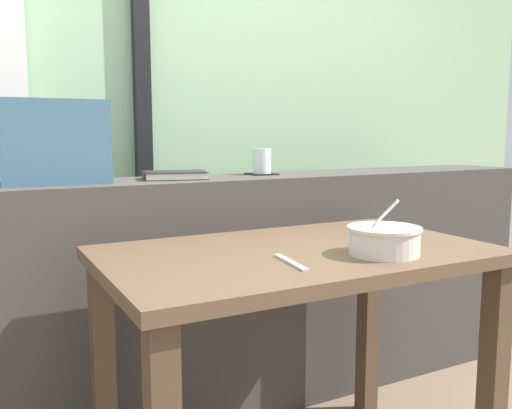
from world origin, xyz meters
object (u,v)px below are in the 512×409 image
at_px(breakfast_table, 297,293).
at_px(coaster_square, 262,174).
at_px(juice_glass, 262,162).
at_px(fork_utensil, 291,262).
at_px(soup_bowl, 384,241).
at_px(closed_book, 174,175).
at_px(throw_pillow, 55,142).

relative_size(breakfast_table, coaster_square, 10.54).
bearing_deg(juice_glass, fork_utensil, -113.45).
relative_size(breakfast_table, soup_bowl, 5.53).
height_order(juice_glass, closed_book, juice_glass).
relative_size(coaster_square, throw_pillow, 0.31).
bearing_deg(soup_bowl, coaster_square, 86.19).
height_order(coaster_square, throw_pillow, throw_pillow).
bearing_deg(soup_bowl, throw_pillow, 134.10).
bearing_deg(closed_book, juice_glass, 4.59).
relative_size(breakfast_table, closed_book, 4.31).
bearing_deg(closed_book, coaster_square, 4.59).
distance_m(juice_glass, closed_book, 0.36).
xyz_separation_m(coaster_square, juice_glass, (-0.00, 0.00, 0.04)).
xyz_separation_m(coaster_square, throw_pillow, (-0.75, -0.04, 0.13)).
distance_m(juice_glass, throw_pillow, 0.75).
distance_m(breakfast_table, fork_utensil, 0.21).
xyz_separation_m(coaster_square, closed_book, (-0.36, -0.03, 0.01)).
relative_size(juice_glass, soup_bowl, 0.49).
relative_size(coaster_square, fork_utensil, 0.59).
bearing_deg(fork_utensil, breakfast_table, 58.98).
height_order(breakfast_table, coaster_square, coaster_square).
bearing_deg(soup_bowl, breakfast_table, 134.20).
relative_size(coaster_square, juice_glass, 1.06).
bearing_deg(throw_pillow, soup_bowl, -45.90).
bearing_deg(juice_glass, closed_book, -175.41).
bearing_deg(coaster_square, closed_book, -175.41).
height_order(closed_book, soup_bowl, closed_book).
height_order(coaster_square, closed_book, closed_book).
height_order(coaster_square, soup_bowl, coaster_square).
xyz_separation_m(breakfast_table, soup_bowl, (0.16, -0.16, 0.16)).
height_order(throw_pillow, soup_bowl, throw_pillow).
distance_m(coaster_square, fork_utensil, 0.81).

